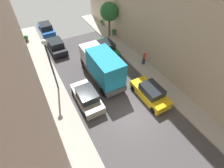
% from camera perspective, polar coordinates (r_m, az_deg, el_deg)
% --- Properties ---
extents(ground, '(32.00, 32.00, 0.00)m').
position_cam_1_polar(ground, '(15.23, 6.62, -10.90)').
color(ground, '#423F42').
extents(sidewalk_left, '(2.00, 44.00, 0.15)m').
position_cam_1_polar(sidewalk_left, '(14.06, -11.46, -18.71)').
color(sidewalk_left, '#A8A399').
rests_on(sidewalk_left, ground).
extents(sidewalk_right, '(2.00, 44.00, 0.15)m').
position_cam_1_polar(sidewalk_right, '(17.67, 20.23, -3.69)').
color(sidewalk_right, '#A8A399').
rests_on(sidewalk_right, ground).
extents(parked_car_left_1, '(1.78, 4.20, 1.57)m').
position_cam_1_polar(parked_car_left_1, '(15.76, -8.36, -4.39)').
color(parked_car_left_1, gray).
rests_on(parked_car_left_1, ground).
extents(parked_car_left_2, '(1.78, 4.20, 1.57)m').
position_cam_1_polar(parked_car_left_2, '(23.51, -18.14, 12.01)').
color(parked_car_left_2, black).
rests_on(parked_car_left_2, ground).
extents(parked_car_left_3, '(1.78, 4.20, 1.57)m').
position_cam_1_polar(parked_car_left_3, '(28.33, -21.20, 16.84)').
color(parked_car_left_3, '#194799').
rests_on(parked_car_left_3, ground).
extents(parked_car_right_1, '(1.78, 4.20, 1.57)m').
position_cam_1_polar(parked_car_right_1, '(16.35, 12.74, -2.96)').
color(parked_car_right_1, gold).
rests_on(parked_car_right_1, ground).
extents(parked_car_right_2, '(1.78, 4.20, 1.57)m').
position_cam_1_polar(parked_car_right_2, '(22.09, -2.05, 12.11)').
color(parked_car_right_2, '#1E6638').
rests_on(parked_car_right_2, ground).
extents(delivery_truck, '(2.26, 6.60, 3.38)m').
position_cam_1_polar(delivery_truck, '(17.31, -3.44, 6.16)').
color(delivery_truck, '#4C4C51').
rests_on(delivery_truck, ground).
extents(pedestrian, '(0.40, 0.36, 1.72)m').
position_cam_1_polar(pedestrian, '(20.03, 10.78, 8.77)').
color(pedestrian, '#2D334C').
rests_on(pedestrian, sidewalk_right).
extents(street_tree_1, '(2.42, 2.42, 4.73)m').
position_cam_1_polar(street_tree_1, '(24.42, -0.96, 23.03)').
color(street_tree_1, brown).
rests_on(street_tree_1, sidewalk_right).
extents(potted_plant_1, '(0.57, 0.57, 0.85)m').
position_cam_1_polar(potted_plant_1, '(27.15, -26.85, 13.64)').
color(potted_plant_1, brown).
rests_on(potted_plant_1, sidewalk_left).
extents(potted_plant_3, '(0.62, 0.62, 0.88)m').
position_cam_1_polar(potted_plant_3, '(25.97, 0.65, 17.09)').
color(potted_plant_3, slate).
rests_on(potted_plant_3, sidewalk_right).
extents(potted_plant_5, '(0.48, 0.48, 0.76)m').
position_cam_1_polar(potted_plant_5, '(29.16, -3.56, 20.01)').
color(potted_plant_5, '#B2A899').
rests_on(potted_plant_5, sidewalk_right).
extents(lamp_post, '(0.44, 0.44, 5.41)m').
position_cam_1_polar(lamp_post, '(15.88, -20.30, 7.96)').
color(lamp_post, '#333338').
rests_on(lamp_post, sidewalk_left).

